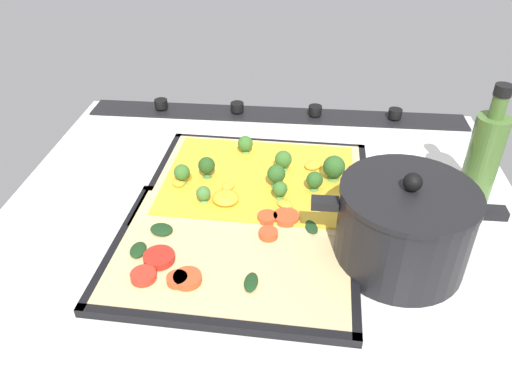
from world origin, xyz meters
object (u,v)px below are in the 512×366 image
baking_tray_back (233,255)px  cooking_pot (403,226)px  oil_bottle (484,156)px  broccoli_pizza (260,179)px  baking_tray_front (260,185)px  veggie_pizza_back (231,251)px

baking_tray_back → cooking_pot: cooking_pot is taller
oil_bottle → broccoli_pizza: bearing=0.7°
baking_tray_front → baking_tray_back: size_ratio=1.04×
oil_bottle → veggie_pizza_back: bearing=25.5°
baking_tray_front → veggie_pizza_back: (2.46, 17.54, 0.71)cm
baking_tray_back → oil_bottle: 41.54cm
baking_tray_front → cooking_pot: (-20.42, 16.06, 5.60)cm
oil_bottle → baking_tray_front: bearing=0.3°
broccoli_pizza → cooking_pot: 26.09cm
baking_tray_front → baking_tray_back: (2.15, 17.50, 0.01)cm
baking_tray_front → oil_bottle: size_ratio=1.88×
baking_tray_front → cooking_pot: cooking_pot is taller
baking_tray_front → veggie_pizza_back: size_ratio=1.12×
baking_tray_back → veggie_pizza_back: bearing=6.8°
broccoli_pizza → cooking_pot: (-20.29, 15.83, 4.32)cm
broccoli_pizza → oil_bottle: size_ratio=1.76×
baking_tray_back → veggie_pizza_back: (0.31, 0.04, 0.70)cm
veggie_pizza_back → baking_tray_back: bearing=-173.2°
baking_tray_front → oil_bottle: (-34.67, -0.18, 7.59)cm
baking_tray_front → baking_tray_back: 17.63cm
baking_tray_front → cooking_pot: bearing=141.8°
veggie_pizza_back → cooking_pot: cooking_pot is taller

